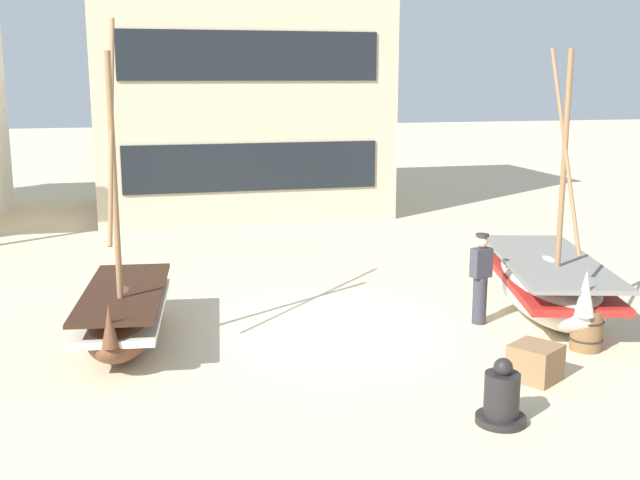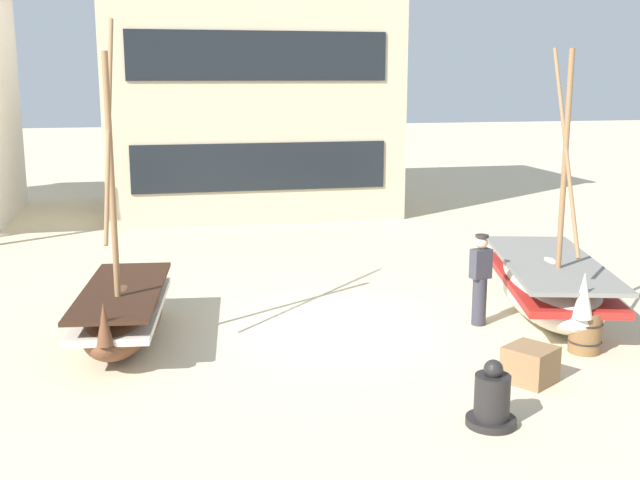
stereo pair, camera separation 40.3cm
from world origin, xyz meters
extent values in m
plane|color=beige|center=(0.00, 0.00, 0.00)|extent=(120.00, 120.00, 0.00)
ellipsoid|color=brown|center=(-3.67, -0.06, 0.47)|extent=(1.71, 3.91, 0.95)
cube|color=silver|center=(-3.67, -0.06, 0.59)|extent=(1.70, 3.76, 0.11)
cube|color=#351E13|center=(-3.67, -0.06, 0.91)|extent=(1.73, 3.84, 0.07)
cone|color=brown|center=(-3.89, -1.86, 0.90)|extent=(0.28, 0.28, 0.66)
cylinder|color=olive|center=(-3.73, -0.53, 2.76)|extent=(0.10, 0.10, 4.19)
cylinder|color=olive|center=(-3.73, -0.53, 3.67)|extent=(0.27, 1.72, 3.43)
cube|color=olive|center=(-3.64, 0.23, 0.80)|extent=(1.21, 0.30, 0.06)
ellipsoid|color=silver|center=(4.16, -0.25, 0.54)|extent=(2.82, 4.90, 1.08)
cube|color=red|center=(4.16, -0.25, 0.67)|extent=(2.78, 4.73, 0.13)
cube|color=gray|center=(4.16, -0.25, 1.04)|extent=(2.84, 4.83, 0.08)
cone|color=silver|center=(3.58, -2.39, 1.02)|extent=(0.41, 0.41, 0.76)
cylinder|color=olive|center=(4.01, -0.81, 2.85)|extent=(0.10, 0.10, 4.18)
cylinder|color=olive|center=(4.01, -0.81, 3.25)|extent=(0.71, 2.40, 3.48)
cube|color=olive|center=(4.26, 0.09, 0.92)|extent=(1.57, 0.57, 0.06)
cylinder|color=#33333D|center=(2.65, -0.50, 0.44)|extent=(0.26, 0.26, 0.88)
cube|color=#383842|center=(2.65, -0.50, 1.15)|extent=(0.40, 0.29, 0.54)
sphere|color=beige|center=(2.65, -0.50, 1.54)|extent=(0.22, 0.22, 0.22)
cylinder|color=#2D2823|center=(2.65, -0.50, 1.66)|extent=(0.24, 0.24, 0.05)
cylinder|color=black|center=(1.07, -4.48, 0.05)|extent=(0.66, 0.66, 0.10)
cylinder|color=black|center=(1.07, -4.48, 0.39)|extent=(0.46, 0.46, 0.59)
sphere|color=black|center=(1.07, -4.48, 0.77)|extent=(0.26, 0.26, 0.26)
cylinder|color=brown|center=(3.75, -2.24, 0.35)|extent=(0.52, 0.52, 0.70)
torus|color=black|center=(3.75, -2.24, 0.50)|extent=(0.56, 0.56, 0.03)
torus|color=black|center=(3.75, -2.24, 0.20)|extent=(0.56, 0.56, 0.03)
cube|color=olive|center=(2.27, -3.23, 0.27)|extent=(0.90, 0.90, 0.54)
cube|color=beige|center=(0.19, 13.36, 4.89)|extent=(9.16, 6.55, 9.79)
cube|color=black|center=(0.19, 10.06, 1.79)|extent=(7.70, 0.06, 1.44)
cube|color=black|center=(0.19, 10.06, 5.06)|extent=(7.70, 0.06, 1.44)
camera|label=1|loc=(-3.56, -13.18, 4.46)|focal=43.92mm
camera|label=2|loc=(-3.16, -13.28, 4.46)|focal=43.92mm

